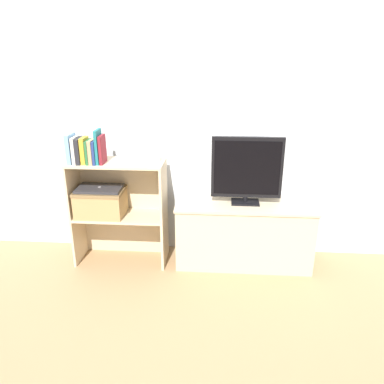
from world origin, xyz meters
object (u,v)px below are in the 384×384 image
book_ivory (76,150)px  tv (247,169)px  book_forest (89,152)px  book_teal (98,147)px  book_maroon (102,149)px  storage_basket_left (101,201)px  book_charcoal (80,150)px  book_navy (96,152)px  book_tan (93,151)px  baby_monitor (156,156)px  tv_stand (243,233)px  laptop (100,188)px  book_mustard (85,150)px  book_skyblue (71,148)px

book_ivory → tv: bearing=4.0°
book_forest → book_teal: size_ratio=0.69×
book_forest → book_maroon: 0.11m
book_teal → storage_basket_left: book_teal is taller
book_charcoal → book_navy: 0.12m
tv → book_navy: 1.17m
tv → book_forest: 1.22m
book_tan → baby_monitor: book_tan is taller
tv_stand → book_maroon: book_maroon is taller
book_navy → book_teal: 0.05m
laptop → tv: bearing=2.6°
tv_stand → book_ivory: size_ratio=5.48×
tv_stand → book_mustard: size_ratio=5.57×
book_charcoal → book_mustard: bearing=0.0°
book_mustard → book_maroon: 0.14m
book_forest → book_mustard: bearing=180.0°
book_forest → tv_stand: bearing=4.4°
book_forest → book_navy: (0.05, 0.00, -0.00)m
book_charcoal → book_teal: bearing=0.0°
book_skyblue → book_forest: size_ratio=1.25×
book_navy → book_tan: bearing=180.0°
book_mustard → book_navy: bearing=0.0°
book_ivory → baby_monitor: (0.61, 0.05, -0.05)m
book_skyblue → book_teal: size_ratio=0.86×
tv → book_skyblue: 1.36m
tv_stand → book_charcoal: 1.46m
book_charcoal → book_maroon: book_maroon is taller
book_forest → storage_basket_left: bearing=41.7°
baby_monitor → book_skyblue: bearing=-175.3°
tv_stand → book_navy: 1.35m
storage_basket_left → book_mustard: bearing=-153.2°
tv → book_skyblue: (-1.35, -0.09, 0.16)m
book_tan → book_navy: book_tan is taller
baby_monitor → storage_basket_left: baby_monitor is taller
baby_monitor → book_ivory: bearing=-175.0°
book_mustard → book_tan: 0.06m
book_navy → book_ivory: bearing=180.0°
book_skyblue → laptop: size_ratio=0.63×
book_charcoal → baby_monitor: (0.57, 0.05, -0.04)m
baby_monitor → book_mustard: bearing=-174.3°
book_forest → laptop: (0.04, 0.04, -0.31)m
laptop → book_tan: bearing=-110.7°
tv → book_tan: bearing=-175.5°
tv → book_forest: tv is taller
book_ivory → baby_monitor: size_ratio=1.51×
book_tan → book_skyblue: bearing=180.0°
book_charcoal → laptop: (0.11, 0.04, -0.32)m
book_teal → laptop: book_teal is taller
book_maroon → laptop: (-0.06, 0.04, -0.33)m
laptop → book_navy: bearing=-74.0°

